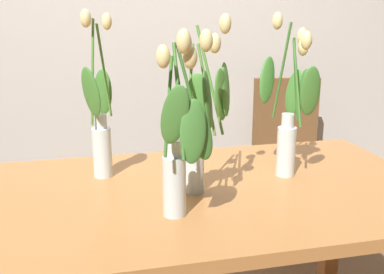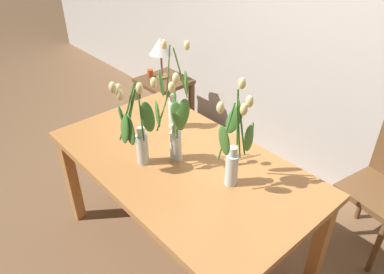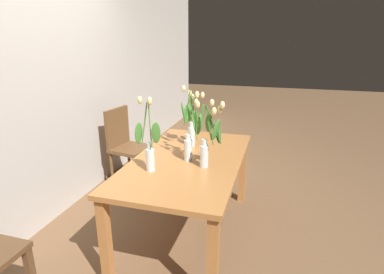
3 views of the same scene
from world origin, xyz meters
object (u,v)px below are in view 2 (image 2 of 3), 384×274
at_px(dining_table, 182,173).
at_px(tulip_vase_2, 136,133).
at_px(table_lamp, 161,47).
at_px(tulip_vase_3, 174,130).
at_px(pillar_candle, 150,73).
at_px(side_table, 164,90).
at_px(tulip_vase_0, 235,148).
at_px(tulip_vase_1, 174,101).

height_order(dining_table, tulip_vase_2, tulip_vase_2).
distance_m(dining_table, table_lamp, 1.64).
relative_size(tulip_vase_3, pillar_candle, 7.66).
xyz_separation_m(dining_table, side_table, (-1.31, 0.88, -0.22)).
bearing_deg(tulip_vase_0, tulip_vase_1, 167.76).
bearing_deg(tulip_vase_0, pillar_candle, 157.11).
relative_size(dining_table, tulip_vase_2, 2.95).
relative_size(tulip_vase_0, table_lamp, 1.45).
bearing_deg(tulip_vase_3, table_lamp, 145.09).
height_order(side_table, table_lamp, table_lamp).
bearing_deg(tulip_vase_2, pillar_candle, 142.07).
relative_size(dining_table, tulip_vase_3, 2.78).
xyz_separation_m(tulip_vase_1, side_table, (-0.99, 0.67, -0.49)).
height_order(dining_table, side_table, dining_table).
height_order(dining_table, tulip_vase_0, tulip_vase_0).
bearing_deg(tulip_vase_2, tulip_vase_1, 115.72).
bearing_deg(tulip_vase_1, tulip_vase_2, -64.28).
height_order(dining_table, table_lamp, table_lamp).
xyz_separation_m(tulip_vase_0, tulip_vase_2, (-0.45, -0.28, -0.00)).
xyz_separation_m(tulip_vase_3, pillar_candle, (-1.43, 0.86, -0.37)).
distance_m(tulip_vase_0, side_table, 1.91).
distance_m(tulip_vase_1, table_lamp, 1.25).
relative_size(side_table, pillar_candle, 7.33).
height_order(tulip_vase_1, tulip_vase_3, tulip_vase_1).
height_order(tulip_vase_0, pillar_candle, tulip_vase_0).
distance_m(tulip_vase_2, tulip_vase_3, 0.20).
relative_size(tulip_vase_0, tulip_vase_1, 0.98).
height_order(dining_table, tulip_vase_1, tulip_vase_1).
relative_size(dining_table, tulip_vase_0, 2.77).
height_order(tulip_vase_1, pillar_candle, tulip_vase_1).
distance_m(tulip_vase_1, tulip_vase_3, 0.39).
xyz_separation_m(tulip_vase_3, table_lamp, (-1.34, 0.94, -0.10)).
relative_size(tulip_vase_0, tulip_vase_2, 1.07).
bearing_deg(tulip_vase_0, table_lamp, 153.88).
relative_size(table_lamp, pillar_candle, 5.31).
xyz_separation_m(dining_table, pillar_candle, (-1.44, 0.82, -0.06)).
bearing_deg(tulip_vase_3, side_table, 144.68).
relative_size(dining_table, pillar_candle, 21.33).
xyz_separation_m(tulip_vase_1, pillar_candle, (-1.12, 0.61, -0.34)).
relative_size(tulip_vase_1, table_lamp, 1.48).
distance_m(dining_table, tulip_vase_0, 0.47).
bearing_deg(pillar_candle, tulip_vase_1, -28.48).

